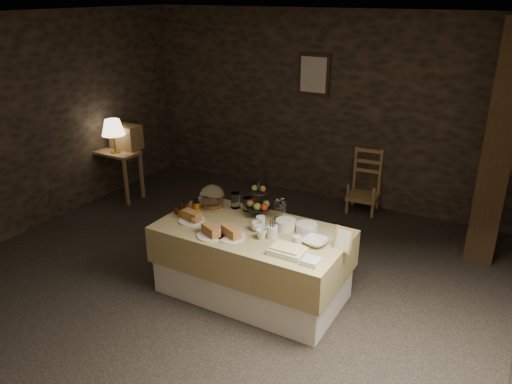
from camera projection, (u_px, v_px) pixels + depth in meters
The scene contains 28 objects.
ground_plane at pixel (227, 274), 5.33m from camera, with size 5.50×5.00×0.01m, color black.
room_shell at pixel (224, 132), 4.74m from camera, with size 5.52×5.02×2.60m.
buffet_table at pixel (252, 257), 4.83m from camera, with size 1.81×0.96×0.72m.
console_table at pixel (117, 160), 7.07m from camera, with size 0.66×0.37×0.70m.
table_lamp at pixel (113, 128), 6.82m from camera, with size 0.31×0.31×0.47m.
wine_rack at pixel (126, 137), 7.08m from camera, with size 0.42×0.26×0.34m, color olive.
chair at pixel (365, 184), 6.74m from camera, with size 0.43×0.41×0.66m.
timber_column at pixel (499, 147), 5.17m from camera, with size 0.30×0.30×2.60m, color black.
framed_picture at pixel (314, 75), 6.72m from camera, with size 0.45×0.04×0.55m.
plate_stack_a at pixel (286, 225), 4.69m from camera, with size 0.19×0.19×0.10m, color silver.
plate_stack_b at pixel (307, 228), 4.64m from camera, with size 0.20×0.20×0.09m, color silver.
cutlery_holder at pixel (272, 232), 4.52m from camera, with size 0.10×0.10×0.12m, color silver.
cup_a at pixel (257, 226), 4.67m from camera, with size 0.11×0.11×0.09m, color silver.
cup_b at pixel (262, 234), 4.51m from camera, with size 0.10×0.10×0.09m, color silver.
mug_c at pixel (261, 221), 4.76m from camera, with size 0.09×0.09×0.10m, color silver.
mug_d at pixel (297, 241), 4.40m from camera, with size 0.08×0.08×0.09m, color silver.
bowl at pixel (315, 242), 4.42m from camera, with size 0.22×0.22×0.05m, color silver.
cake_dome at pixel (212, 198), 5.14m from camera, with size 0.26×0.26×0.26m.
fruit_stand at pixel (259, 203), 4.92m from camera, with size 0.26×0.26×0.37m.
bread_platter_left at pixel (192, 217), 4.86m from camera, with size 0.26×0.26×0.11m.
bread_platter_center at pixel (211, 232), 4.56m from camera, with size 0.26×0.26×0.11m.
bread_platter_right at pixel (231, 234), 4.54m from camera, with size 0.26×0.26×0.11m.
jam_jars at pixel (187, 207), 5.10m from camera, with size 0.20×0.32×0.07m.
tart_dish at pixel (287, 250), 4.26m from camera, with size 0.30×0.22×0.07m.
square_dish at pixel (311, 261), 4.11m from camera, with size 0.14×0.14×0.04m, color silver.
menu_frame at pixel (343, 240), 4.32m from camera, with size 0.17×0.02×0.22m, color olive.
storage_jar_a at pixel (235, 200), 5.15m from camera, with size 0.10×0.10×0.16m, color white.
storage_jar_b at pixel (247, 204), 5.09m from camera, with size 0.09×0.09×0.14m, color white.
Camera 1 is at (2.54, -3.85, 2.82)m, focal length 35.00 mm.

